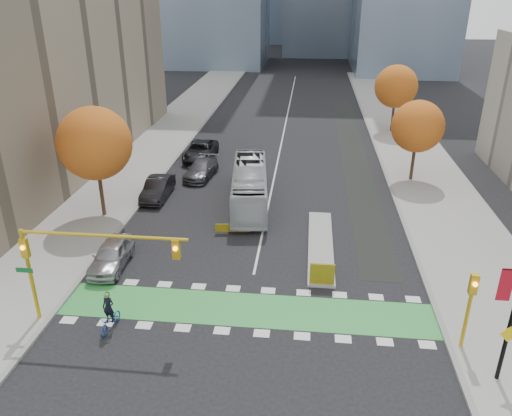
% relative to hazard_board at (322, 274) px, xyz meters
% --- Properties ---
extents(ground, '(300.00, 300.00, 0.00)m').
position_rel_hazard_board_xyz_m(ground, '(-4.00, -4.20, -0.80)').
color(ground, black).
rests_on(ground, ground).
extents(sidewalk_west, '(7.00, 120.00, 0.15)m').
position_rel_hazard_board_xyz_m(sidewalk_west, '(-17.50, 15.80, -0.73)').
color(sidewalk_west, gray).
rests_on(sidewalk_west, ground).
extents(sidewalk_east, '(7.00, 120.00, 0.15)m').
position_rel_hazard_board_xyz_m(sidewalk_east, '(9.50, 15.80, -0.73)').
color(sidewalk_east, gray).
rests_on(sidewalk_east, ground).
extents(curb_west, '(0.30, 120.00, 0.16)m').
position_rel_hazard_board_xyz_m(curb_west, '(-14.00, 15.80, -0.73)').
color(curb_west, gray).
rests_on(curb_west, ground).
extents(curb_east, '(0.30, 120.00, 0.16)m').
position_rel_hazard_board_xyz_m(curb_east, '(6.00, 15.80, -0.73)').
color(curb_east, gray).
rests_on(curb_east, ground).
extents(bike_crossing, '(20.00, 3.00, 0.01)m').
position_rel_hazard_board_xyz_m(bike_crossing, '(-4.00, -2.70, -0.79)').
color(bike_crossing, green).
rests_on(bike_crossing, ground).
extents(centre_line, '(0.15, 70.00, 0.01)m').
position_rel_hazard_board_xyz_m(centre_line, '(-4.00, 35.80, -0.80)').
color(centre_line, silver).
rests_on(centre_line, ground).
extents(bike_lane_paint, '(2.50, 50.00, 0.01)m').
position_rel_hazard_board_xyz_m(bike_lane_paint, '(3.50, 25.80, -0.80)').
color(bike_lane_paint, black).
rests_on(bike_lane_paint, ground).
extents(median_island, '(1.60, 10.00, 0.16)m').
position_rel_hazard_board_xyz_m(median_island, '(0.00, 4.80, -0.72)').
color(median_island, gray).
rests_on(median_island, ground).
extents(hazard_board, '(1.40, 0.12, 1.30)m').
position_rel_hazard_board_xyz_m(hazard_board, '(0.00, 0.00, 0.00)').
color(hazard_board, yellow).
rests_on(hazard_board, median_island).
extents(tree_west, '(5.20, 5.20, 8.22)m').
position_rel_hazard_board_xyz_m(tree_west, '(-16.00, 7.80, 4.82)').
color(tree_west, '#332114').
rests_on(tree_west, ground).
extents(tree_east_near, '(4.40, 4.40, 7.08)m').
position_rel_hazard_board_xyz_m(tree_east_near, '(8.00, 17.80, 4.06)').
color(tree_east_near, '#332114').
rests_on(tree_east_near, ground).
extents(tree_east_far, '(4.80, 4.80, 7.65)m').
position_rel_hazard_board_xyz_m(tree_east_far, '(8.50, 33.80, 4.44)').
color(tree_east_far, '#332114').
rests_on(tree_east_far, ground).
extents(traffic_signal_west, '(8.53, 0.56, 5.20)m').
position_rel_hazard_board_xyz_m(traffic_signal_west, '(-11.93, -4.71, 3.23)').
color(traffic_signal_west, '#BF9914').
rests_on(traffic_signal_west, ground).
extents(traffic_signal_east, '(0.35, 0.43, 4.10)m').
position_rel_hazard_board_xyz_m(traffic_signal_east, '(6.50, -4.71, 1.93)').
color(traffic_signal_east, '#BF9914').
rests_on(traffic_signal_east, ground).
extents(cyclist, '(0.92, 1.94, 2.15)m').
position_rel_hazard_board_xyz_m(cyclist, '(-10.53, -5.06, -0.08)').
color(cyclist, navy).
rests_on(cyclist, ground).
extents(bus, '(3.72, 11.20, 3.06)m').
position_rel_hazard_board_xyz_m(bus, '(-5.48, 11.21, 0.73)').
color(bus, '#B8BDC0').
rests_on(bus, ground).
extents(parked_car_a, '(2.04, 4.72, 1.58)m').
position_rel_hazard_board_xyz_m(parked_car_a, '(-12.71, 0.80, -0.01)').
color(parked_car_a, '#A1A1A6').
rests_on(parked_car_a, ground).
extents(parked_car_b, '(1.76, 4.97, 1.63)m').
position_rel_hazard_board_xyz_m(parked_car_b, '(-13.00, 11.65, 0.02)').
color(parked_car_b, black).
rests_on(parked_car_b, ground).
extents(parked_car_c, '(2.71, 5.36, 1.49)m').
position_rel_hazard_board_xyz_m(parked_car_c, '(-10.50, 16.65, -0.05)').
color(parked_car_c, '#4A494E').
rests_on(parked_car_c, ground).
extents(parked_car_d, '(2.82, 6.06, 1.68)m').
position_rel_hazard_board_xyz_m(parked_car_d, '(-11.61, 21.65, 0.04)').
color(parked_car_d, black).
rests_on(parked_car_d, ground).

